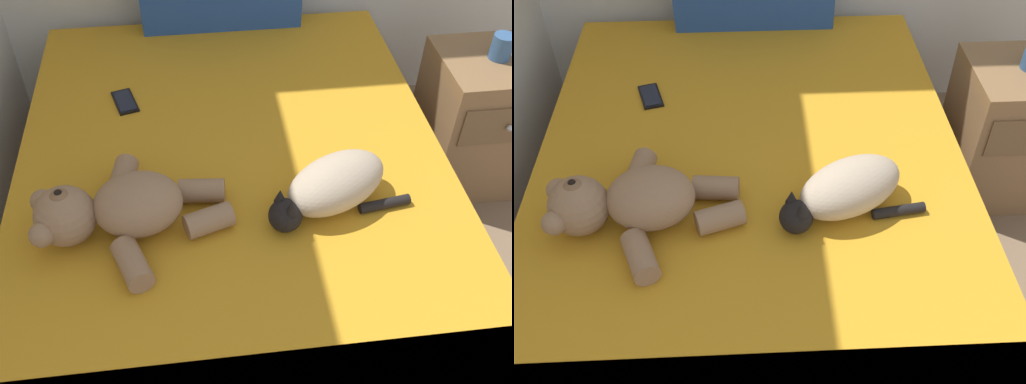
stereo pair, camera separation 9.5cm
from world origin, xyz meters
The scene contains 6 objects.
bed centered at (0.91, 3.42, 0.25)m, with size 1.47×2.02×0.50m.
cat centered at (1.19, 3.22, 0.57)m, with size 0.44×0.33×0.15m.
teddy_bear centered at (0.57, 3.20, 0.58)m, with size 0.58×0.51×0.19m.
cell_phone centered at (0.55, 3.82, 0.50)m, with size 0.11×0.16×0.01m.
nightstand centered at (1.96, 3.81, 0.29)m, with size 0.42×0.43×0.58m.
mug centered at (1.96, 3.82, 0.63)m, with size 0.12×0.08×0.09m.
Camera 1 is at (0.81, 2.00, 1.79)m, focal length 41.51 mm.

